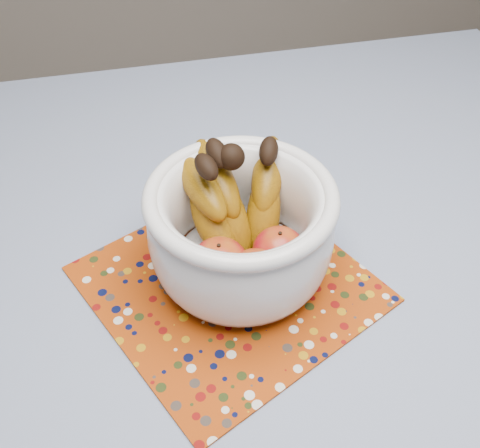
{
  "coord_description": "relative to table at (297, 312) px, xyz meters",
  "views": [
    {
      "loc": [
        -0.21,
        -0.49,
        1.37
      ],
      "look_at": [
        -0.08,
        0.03,
        0.85
      ],
      "focal_mm": 42.0,
      "sensor_mm": 36.0,
      "label": 1
    }
  ],
  "objects": [
    {
      "name": "fruit_bowl",
      "position": [
        -0.08,
        0.04,
        0.18
      ],
      "size": [
        0.25,
        0.27,
        0.19
      ],
      "color": "silver",
      "rests_on": "placemat"
    },
    {
      "name": "tablecloth",
      "position": [
        0.0,
        0.0,
        0.08
      ],
      "size": [
        1.32,
        1.32,
        0.01
      ],
      "primitive_type": "cube",
      "color": "slate",
      "rests_on": "table"
    },
    {
      "name": "placemat",
      "position": [
        -0.11,
        0.01,
        0.09
      ],
      "size": [
        0.46,
        0.46,
        0.0
      ],
      "primitive_type": "cube",
      "rotation": [
        0.0,
        0.0,
        0.44
      ],
      "color": "#953408",
      "rests_on": "tablecloth"
    },
    {
      "name": "table",
      "position": [
        0.0,
        0.0,
        0.0
      ],
      "size": [
        1.2,
        1.2,
        0.75
      ],
      "color": "brown",
      "rests_on": "ground"
    }
  ]
}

